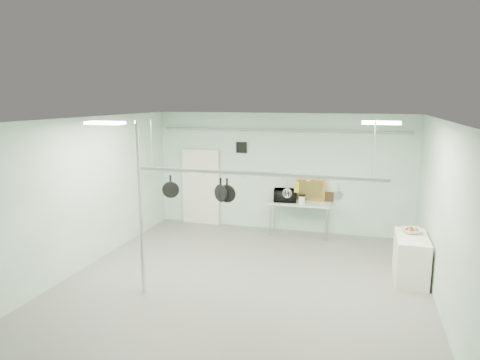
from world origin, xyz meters
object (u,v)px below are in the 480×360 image
(pot_rack, at_px, (254,172))
(microwave, at_px, (285,195))
(fruit_bowl, at_px, (412,231))
(prep_table, at_px, (300,205))
(coffee_canister, at_px, (302,200))
(skillet_mid, at_px, (221,190))
(skillet_right, at_px, (227,190))
(chrome_pole, at_px, (140,209))
(skillet_left, at_px, (171,186))
(side_cabinet, at_px, (411,258))

(pot_rack, relative_size, microwave, 8.06)
(fruit_bowl, bearing_deg, prep_table, 142.28)
(prep_table, bearing_deg, coffee_canister, -67.70)
(skillet_mid, relative_size, skillet_right, 0.99)
(coffee_canister, bearing_deg, chrome_pole, -120.61)
(pot_rack, height_order, microwave, pot_rack)
(coffee_canister, relative_size, skillet_left, 0.46)
(microwave, distance_m, skillet_right, 3.41)
(fruit_bowl, bearing_deg, skillet_mid, -159.94)
(chrome_pole, xyz_separation_m, coffee_canister, (2.38, 4.02, -0.59))
(coffee_canister, bearing_deg, skillet_mid, -110.15)
(pot_rack, distance_m, skillet_mid, 0.77)
(microwave, relative_size, skillet_right, 1.28)
(chrome_pole, height_order, side_cabinet, chrome_pole)
(chrome_pole, bearing_deg, skillet_mid, 36.13)
(prep_table, xyz_separation_m, skillet_right, (-0.94, -3.30, 1.02))
(chrome_pole, bearing_deg, skillet_left, 78.54)
(chrome_pole, bearing_deg, prep_table, 61.29)
(side_cabinet, distance_m, microwave, 3.70)
(skillet_right, bearing_deg, coffee_canister, 71.77)
(prep_table, height_order, microwave, microwave)
(chrome_pole, distance_m, skillet_mid, 1.55)
(fruit_bowl, distance_m, skillet_mid, 3.96)
(prep_table, distance_m, skillet_left, 4.05)
(skillet_left, bearing_deg, pot_rack, -18.93)
(pot_rack, relative_size, skillet_left, 10.66)
(coffee_canister, xyz_separation_m, skillet_right, (-1.02, -3.12, 0.84))
(side_cabinet, relative_size, fruit_bowl, 3.14)
(prep_table, height_order, fruit_bowl, fruit_bowl)
(side_cabinet, xyz_separation_m, microwave, (-2.93, 2.17, 0.62))
(side_cabinet, height_order, coffee_canister, coffee_canister)
(pot_rack, height_order, fruit_bowl, pot_rack)
(side_cabinet, distance_m, skillet_left, 5.00)
(skillet_left, bearing_deg, skillet_mid, -18.93)
(prep_table, distance_m, fruit_bowl, 3.23)
(prep_table, bearing_deg, skillet_mid, -107.92)
(fruit_bowl, bearing_deg, chrome_pole, -155.40)
(prep_table, bearing_deg, chrome_pole, -118.71)
(fruit_bowl, distance_m, skillet_left, 4.94)
(microwave, xyz_separation_m, skillet_mid, (-0.69, -3.27, 0.78))
(pot_rack, xyz_separation_m, skillet_right, (-0.54, 0.00, -0.38))
(microwave, relative_size, coffee_canister, 2.88)
(side_cabinet, relative_size, skillet_right, 2.58)
(chrome_pole, height_order, skillet_right, chrome_pole)
(chrome_pole, xyz_separation_m, microwave, (1.92, 4.17, -0.53))
(pot_rack, bearing_deg, prep_table, 83.09)
(microwave, bearing_deg, pot_rack, 82.59)
(pot_rack, xyz_separation_m, fruit_bowl, (2.96, 1.32, -1.28))
(microwave, bearing_deg, skillet_mid, 71.07)
(chrome_pole, height_order, pot_rack, chrome_pole)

